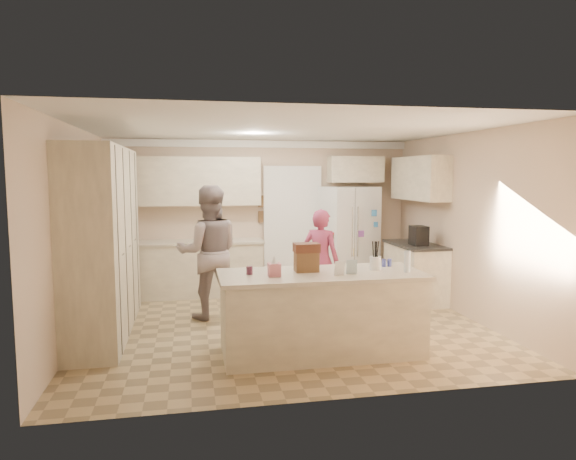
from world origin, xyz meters
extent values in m
cube|color=tan|center=(0.00, 0.00, -0.01)|extent=(5.20, 4.60, 0.02)
cube|color=white|center=(0.00, 0.00, 2.61)|extent=(5.20, 4.60, 0.02)
cube|color=beige|center=(0.00, 2.31, 1.30)|extent=(5.20, 0.02, 2.60)
cube|color=beige|center=(0.00, -2.31, 1.30)|extent=(5.20, 0.02, 2.60)
cube|color=beige|center=(-2.61, 0.00, 1.30)|extent=(0.02, 4.60, 2.60)
cube|color=beige|center=(2.61, 0.00, 1.30)|extent=(0.02, 4.60, 2.60)
cube|color=white|center=(0.00, 2.26, 2.53)|extent=(5.20, 0.08, 0.12)
cube|color=beige|center=(-2.30, 0.20, 1.18)|extent=(0.60, 2.60, 2.35)
cube|color=beige|center=(-1.15, 2.00, 0.44)|extent=(2.20, 0.60, 0.88)
cube|color=beige|center=(-1.15, 1.99, 0.90)|extent=(2.24, 0.63, 0.04)
cube|color=beige|center=(-1.15, 2.12, 1.90)|extent=(2.20, 0.35, 0.80)
cube|color=black|center=(0.55, 2.28, 1.05)|extent=(0.90, 0.06, 2.10)
cube|color=white|center=(0.55, 2.24, 1.05)|extent=(1.02, 0.03, 2.22)
cube|color=brown|center=(0.02, 2.27, 1.55)|extent=(0.15, 0.02, 0.20)
cube|color=brown|center=(0.02, 2.27, 1.28)|extent=(0.15, 0.02, 0.20)
cube|color=white|center=(1.51, 2.06, 0.90)|extent=(1.05, 0.91, 1.80)
cube|color=gray|center=(1.51, 1.71, 0.90)|extent=(0.02, 0.02, 1.78)
cube|color=black|center=(1.29, 1.70, 1.15)|extent=(0.22, 0.03, 0.35)
cylinder|color=silver|center=(1.46, 1.69, 1.05)|extent=(0.02, 0.02, 0.85)
cylinder|color=silver|center=(1.56, 1.69, 1.05)|extent=(0.02, 0.02, 0.85)
cube|color=beige|center=(1.65, 2.12, 2.10)|extent=(0.95, 0.35, 0.45)
cube|color=beige|center=(2.30, 1.00, 0.44)|extent=(0.60, 1.20, 0.88)
cube|color=#2D2B28|center=(2.29, 1.00, 0.90)|extent=(0.63, 1.24, 0.04)
cube|color=beige|center=(2.43, 1.20, 1.95)|extent=(0.35, 1.50, 0.70)
cube|color=black|center=(2.25, 0.80, 1.07)|extent=(0.22, 0.28, 0.30)
cube|color=beige|center=(0.20, -1.10, 0.44)|extent=(2.20, 0.90, 0.88)
cube|color=beige|center=(0.20, -1.10, 0.90)|extent=(2.28, 0.96, 0.05)
cylinder|color=white|center=(0.85, -1.05, 1.00)|extent=(0.13, 0.13, 0.15)
cube|color=#CD6E7C|center=(-0.35, -1.20, 1.00)|extent=(0.13, 0.13, 0.14)
cone|color=white|center=(-0.35, -1.20, 1.10)|extent=(0.08, 0.08, 0.08)
cube|color=brown|center=(0.05, -1.00, 1.04)|extent=(0.26, 0.18, 0.22)
cube|color=#592D1E|center=(0.05, -1.00, 1.20)|extent=(0.28, 0.20, 0.10)
cylinder|color=#59263F|center=(-0.60, -1.05, 0.97)|extent=(0.07, 0.07, 0.09)
cube|color=white|center=(0.35, -1.30, 1.01)|extent=(0.12, 0.06, 0.16)
cube|color=silver|center=(0.50, -1.25, 1.01)|extent=(0.12, 0.05, 0.16)
cylinder|color=silver|center=(1.15, -1.25, 1.04)|extent=(0.07, 0.07, 0.24)
cylinder|color=#4047A1|center=(1.02, -0.88, 0.97)|extent=(0.05, 0.05, 0.09)
cylinder|color=#4047A1|center=(1.09, -0.88, 0.97)|extent=(0.05, 0.05, 0.09)
imported|color=gray|center=(-0.98, 0.61, 0.93)|extent=(0.92, 0.73, 1.87)
imported|color=#9D3047|center=(0.65, 0.66, 0.76)|extent=(0.66, 0.62, 1.51)
camera|label=1|loc=(-1.23, -6.55, 2.01)|focal=32.00mm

